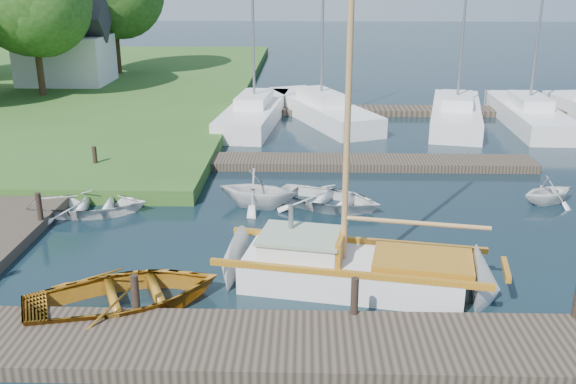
{
  "coord_description": "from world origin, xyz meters",
  "views": [
    {
      "loc": [
        0.47,
        -16.67,
        6.97
      ],
      "look_at": [
        0.0,
        0.0,
        1.2
      ],
      "focal_mm": 40.0,
      "sensor_mm": 36.0,
      "label": 1
    }
  ],
  "objects_px": {
    "mooring_post_2": "(355,296)",
    "sailboat": "(359,272)",
    "tender_b": "(257,187)",
    "marina_boat_3": "(456,112)",
    "tender_a": "(89,202)",
    "house_c": "(65,48)",
    "mooring_post_1": "(135,293)",
    "dinghy": "(125,290)",
    "mooring_post_5": "(95,157)",
    "marina_boat_0": "(255,111)",
    "marina_boat_4": "(528,113)",
    "mooring_post_4": "(39,206)",
    "tender_d": "(550,188)",
    "tender_c": "(328,196)",
    "marina_boat_1": "(321,108)"
  },
  "relations": [
    {
      "from": "tender_a",
      "to": "mooring_post_5",
      "type": "bearing_deg",
      "value": 9.66
    },
    {
      "from": "mooring_post_4",
      "to": "marina_boat_4",
      "type": "height_order",
      "value": "marina_boat_4"
    },
    {
      "from": "sailboat",
      "to": "marina_boat_0",
      "type": "xyz_separation_m",
      "value": [
        -3.74,
        16.94,
        0.23
      ]
    },
    {
      "from": "house_c",
      "to": "mooring_post_1",
      "type": "bearing_deg",
      "value": -67.83
    },
    {
      "from": "mooring_post_1",
      "to": "marina_boat_1",
      "type": "xyz_separation_m",
      "value": [
        4.23,
        19.59,
        -0.15
      ]
    },
    {
      "from": "mooring_post_4",
      "to": "mooring_post_2",
      "type": "bearing_deg",
      "value": -30.47
    },
    {
      "from": "marina_boat_4",
      "to": "marina_boat_3",
      "type": "bearing_deg",
      "value": 91.08
    },
    {
      "from": "marina_boat_1",
      "to": "marina_boat_4",
      "type": "xyz_separation_m",
      "value": [
        9.84,
        -0.91,
        0.01
      ]
    },
    {
      "from": "sailboat",
      "to": "tender_d",
      "type": "height_order",
      "value": "sailboat"
    },
    {
      "from": "tender_b",
      "to": "house_c",
      "type": "height_order",
      "value": "house_c"
    },
    {
      "from": "mooring_post_4",
      "to": "tender_d",
      "type": "distance_m",
      "value": 15.39
    },
    {
      "from": "dinghy",
      "to": "marina_boat_4",
      "type": "distance_m",
      "value": 23.16
    },
    {
      "from": "mooring_post_2",
      "to": "marina_boat_4",
      "type": "bearing_deg",
      "value": 62.89
    },
    {
      "from": "tender_b",
      "to": "marina_boat_3",
      "type": "bearing_deg",
      "value": -21.72
    },
    {
      "from": "marina_boat_0",
      "to": "tender_a",
      "type": "bearing_deg",
      "value": 167.84
    },
    {
      "from": "mooring_post_4",
      "to": "tender_b",
      "type": "height_order",
      "value": "tender_b"
    },
    {
      "from": "dinghy",
      "to": "marina_boat_0",
      "type": "height_order",
      "value": "marina_boat_0"
    },
    {
      "from": "dinghy",
      "to": "house_c",
      "type": "height_order",
      "value": "house_c"
    },
    {
      "from": "tender_a",
      "to": "marina_boat_3",
      "type": "bearing_deg",
      "value": -52.62
    },
    {
      "from": "mooring_post_4",
      "to": "tender_c",
      "type": "distance_m",
      "value": 8.46
    },
    {
      "from": "marina_boat_1",
      "to": "tender_b",
      "type": "bearing_deg",
      "value": 147.11
    },
    {
      "from": "marina_boat_0",
      "to": "marina_boat_4",
      "type": "relative_size",
      "value": 1.17
    },
    {
      "from": "mooring_post_4",
      "to": "mooring_post_5",
      "type": "relative_size",
      "value": 1.0
    },
    {
      "from": "tender_b",
      "to": "tender_c",
      "type": "height_order",
      "value": "tender_b"
    },
    {
      "from": "mooring_post_1",
      "to": "sailboat",
      "type": "distance_m",
      "value": 5.08
    },
    {
      "from": "mooring_post_1",
      "to": "marina_boat_0",
      "type": "distance_m",
      "value": 18.78
    },
    {
      "from": "mooring_post_2",
      "to": "mooring_post_5",
      "type": "bearing_deg",
      "value": 130.36
    },
    {
      "from": "marina_boat_1",
      "to": "house_c",
      "type": "bearing_deg",
      "value": 41.28
    },
    {
      "from": "tender_c",
      "to": "tender_b",
      "type": "bearing_deg",
      "value": 117.24
    },
    {
      "from": "mooring_post_5",
      "to": "house_c",
      "type": "distance_m",
      "value": 18.48
    },
    {
      "from": "tender_b",
      "to": "house_c",
      "type": "distance_m",
      "value": 23.88
    },
    {
      "from": "mooring_post_5",
      "to": "mooring_post_4",
      "type": "bearing_deg",
      "value": -90.0
    },
    {
      "from": "marina_boat_0",
      "to": "house_c",
      "type": "xyz_separation_m",
      "value": [
        -11.99,
        8.25,
        2.01
      ]
    },
    {
      "from": "marina_boat_0",
      "to": "marina_boat_3",
      "type": "height_order",
      "value": "marina_boat_3"
    },
    {
      "from": "mooring_post_1",
      "to": "sailboat",
      "type": "height_order",
      "value": "sailboat"
    },
    {
      "from": "dinghy",
      "to": "tender_d",
      "type": "distance_m",
      "value": 13.53
    },
    {
      "from": "tender_d",
      "to": "marina_boat_4",
      "type": "xyz_separation_m",
      "value": [
        2.9,
        11.06,
        0.06
      ]
    },
    {
      "from": "mooring_post_5",
      "to": "dinghy",
      "type": "bearing_deg",
      "value": -69.08
    },
    {
      "from": "marina_boat_4",
      "to": "house_c",
      "type": "relative_size",
      "value": 1.88
    },
    {
      "from": "dinghy",
      "to": "house_c",
      "type": "xyz_separation_m",
      "value": [
        -10.59,
        26.39,
        2.15
      ]
    },
    {
      "from": "mooring_post_5",
      "to": "tender_c",
      "type": "relative_size",
      "value": 0.23
    },
    {
      "from": "tender_c",
      "to": "mooring_post_5",
      "type": "bearing_deg",
      "value": 96.2
    },
    {
      "from": "dinghy",
      "to": "tender_c",
      "type": "relative_size",
      "value": 1.21
    },
    {
      "from": "mooring_post_4",
      "to": "marina_boat_1",
      "type": "bearing_deg",
      "value": 60.58
    },
    {
      "from": "mooring_post_5",
      "to": "marina_boat_1",
      "type": "bearing_deg",
      "value": 49.37
    },
    {
      "from": "mooring_post_2",
      "to": "sailboat",
      "type": "bearing_deg",
      "value": 82.74
    },
    {
      "from": "mooring_post_4",
      "to": "marina_boat_4",
      "type": "bearing_deg",
      "value": 37.14
    },
    {
      "from": "mooring_post_1",
      "to": "dinghy",
      "type": "distance_m",
      "value": 0.78
    },
    {
      "from": "mooring_post_2",
      "to": "tender_a",
      "type": "bearing_deg",
      "value": 139.99
    },
    {
      "from": "tender_c",
      "to": "marina_boat_4",
      "type": "xyz_separation_m",
      "value": [
        9.88,
        11.57,
        0.21
      ]
    }
  ]
}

